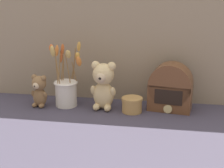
{
  "coord_description": "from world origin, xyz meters",
  "views": [
    {
      "loc": [
        0.26,
        -1.53,
        0.59
      ],
      "look_at": [
        0.0,
        0.02,
        0.12
      ],
      "focal_mm": 55.0,
      "sensor_mm": 36.0,
      "label": 1
    }
  ],
  "objects_px": {
    "teddy_bear_large": "(103,85)",
    "flower_vase": "(66,88)",
    "vintage_radio": "(170,89)",
    "decorative_tin_tall": "(132,105)",
    "teddy_bear_medium": "(39,90)"
  },
  "relations": [
    {
      "from": "vintage_radio",
      "to": "decorative_tin_tall",
      "type": "distance_m",
      "value": 0.2
    },
    {
      "from": "vintage_radio",
      "to": "decorative_tin_tall",
      "type": "bearing_deg",
      "value": -161.0
    },
    {
      "from": "decorative_tin_tall",
      "to": "vintage_radio",
      "type": "bearing_deg",
      "value": 19.0
    },
    {
      "from": "teddy_bear_medium",
      "to": "flower_vase",
      "type": "distance_m",
      "value": 0.13
    },
    {
      "from": "teddy_bear_medium",
      "to": "vintage_radio",
      "type": "bearing_deg",
      "value": 5.46
    },
    {
      "from": "teddy_bear_large",
      "to": "vintage_radio",
      "type": "distance_m",
      "value": 0.32
    },
    {
      "from": "teddy_bear_medium",
      "to": "vintage_radio",
      "type": "xyz_separation_m",
      "value": [
        0.63,
        0.06,
        0.02
      ]
    },
    {
      "from": "teddy_bear_large",
      "to": "flower_vase",
      "type": "xyz_separation_m",
      "value": [
        -0.19,
        0.01,
        -0.03
      ]
    },
    {
      "from": "teddy_bear_large",
      "to": "decorative_tin_tall",
      "type": "bearing_deg",
      "value": -7.75
    },
    {
      "from": "decorative_tin_tall",
      "to": "teddy_bear_medium",
      "type": "bearing_deg",
      "value": 179.99
    },
    {
      "from": "teddy_bear_medium",
      "to": "decorative_tin_tall",
      "type": "height_order",
      "value": "teddy_bear_medium"
    },
    {
      "from": "vintage_radio",
      "to": "teddy_bear_medium",
      "type": "bearing_deg",
      "value": -174.54
    },
    {
      "from": "flower_vase",
      "to": "decorative_tin_tall",
      "type": "xyz_separation_m",
      "value": [
        0.33,
        -0.03,
        -0.05
      ]
    },
    {
      "from": "teddy_bear_medium",
      "to": "flower_vase",
      "type": "height_order",
      "value": "flower_vase"
    },
    {
      "from": "vintage_radio",
      "to": "flower_vase",
      "type": "bearing_deg",
      "value": -176.83
    }
  ]
}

